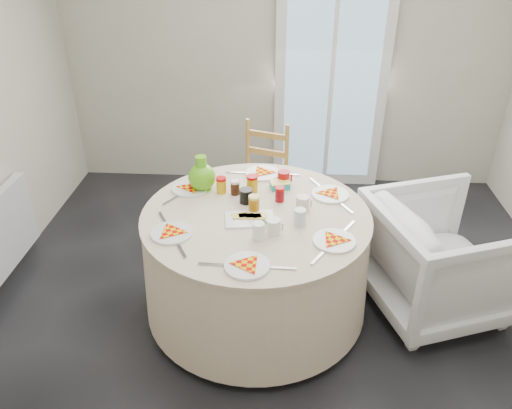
# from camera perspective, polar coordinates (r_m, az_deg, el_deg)

# --- Properties ---
(floor) EXTENTS (4.00, 4.00, 0.00)m
(floor) POSITION_cam_1_polar(r_m,az_deg,el_deg) (3.38, 2.70, -12.69)
(floor) COLOR black
(floor) RESTS_ON ground
(wall_back) EXTENTS (4.00, 0.02, 2.60)m
(wall_back) POSITION_cam_1_polar(r_m,az_deg,el_deg) (4.58, 3.61, 17.69)
(wall_back) COLOR #BCB5A3
(wall_back) RESTS_ON floor
(glass_door) EXTENTS (1.00, 0.08, 2.10)m
(glass_door) POSITION_cam_1_polar(r_m,az_deg,el_deg) (4.61, 8.64, 14.30)
(glass_door) COLOR silver
(glass_door) RESTS_ON floor
(table) EXTENTS (1.43, 1.43, 0.72)m
(table) POSITION_cam_1_polar(r_m,az_deg,el_deg) (3.21, 0.00, -6.55)
(table) COLOR beige
(table) RESTS_ON floor
(wooden_chair) EXTENTS (0.49, 0.48, 0.88)m
(wooden_chair) POSITION_cam_1_polar(r_m,az_deg,el_deg) (4.02, 0.43, 3.28)
(wooden_chair) COLOR #A6753A
(wooden_chair) RESTS_ON floor
(armchair) EXTENTS (1.00, 1.04, 0.85)m
(armchair) POSITION_cam_1_polar(r_m,az_deg,el_deg) (3.44, 20.36, -5.65)
(armchair) COLOR silver
(armchair) RESTS_ON floor
(place_settings) EXTENTS (1.32, 1.32, 0.02)m
(place_settings) POSITION_cam_1_polar(r_m,az_deg,el_deg) (2.99, 0.00, -0.50)
(place_settings) COLOR silver
(place_settings) RESTS_ON table
(jar_cluster) EXTENTS (0.47, 0.32, 0.13)m
(jar_cluster) POSITION_cam_1_polar(r_m,az_deg,el_deg) (3.15, -0.85, 2.24)
(jar_cluster) COLOR #85440C
(jar_cluster) RESTS_ON table
(butter_tub) EXTENTS (0.15, 0.12, 0.05)m
(butter_tub) POSITION_cam_1_polar(r_m,az_deg,el_deg) (3.26, 2.75, 2.63)
(butter_tub) COLOR teal
(butter_tub) RESTS_ON table
(green_pitcher) EXTENTS (0.20, 0.20, 0.23)m
(green_pitcher) POSITION_cam_1_polar(r_m,az_deg,el_deg) (3.23, -6.25, 3.82)
(green_pitcher) COLOR #56B516
(green_pitcher) RESTS_ON table
(cheese_platter) EXTENTS (0.31, 0.22, 0.04)m
(cheese_platter) POSITION_cam_1_polar(r_m,az_deg,el_deg) (2.93, -0.73, -1.20)
(cheese_platter) COLOR silver
(cheese_platter) RESTS_ON table
(mugs_glasses) EXTENTS (0.76, 0.76, 0.11)m
(mugs_glasses) POSITION_cam_1_polar(r_m,az_deg,el_deg) (2.97, 2.13, 0.20)
(mugs_glasses) COLOR gray
(mugs_glasses) RESTS_ON table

